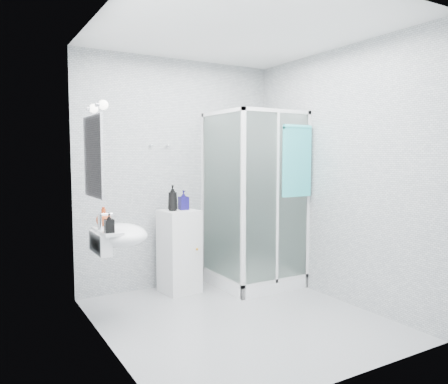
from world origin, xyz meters
TOP-DOWN VIEW (x-y plane):
  - room at (0.00, 0.00)m, footprint 2.40×2.60m
  - shower_enclosure at (0.67, 0.77)m, footprint 0.90×0.95m
  - wall_basin at (-0.99, 0.45)m, footprint 0.46×0.56m
  - mirror at (-1.19, 0.45)m, footprint 0.02×0.60m
  - vanity_lights at (-1.14, 0.45)m, footprint 0.10×0.40m
  - wall_hooks at (-0.25, 1.26)m, footprint 0.23×0.06m
  - storage_cabinet at (-0.13, 1.01)m, footprint 0.41×0.42m
  - hand_towel at (0.98, 0.36)m, footprint 0.36×0.05m
  - shampoo_bottle_a at (-0.21, 1.00)m, footprint 0.13×0.13m
  - shampoo_bottle_b at (-0.07, 1.02)m, footprint 0.10×0.10m
  - soap_dispenser_orange at (-1.06, 0.63)m, footprint 0.16×0.16m
  - soap_dispenser_black at (-1.11, 0.27)m, footprint 0.08×0.08m

SIDE VIEW (x-z plane):
  - shower_enclosure at x=0.67m, z-range -0.55..1.45m
  - storage_cabinet at x=-0.13m, z-range 0.00..0.91m
  - wall_basin at x=-0.99m, z-range 0.62..0.97m
  - soap_dispenser_black at x=-1.11m, z-range 0.86..1.03m
  - soap_dispenser_orange at x=-1.06m, z-range 0.86..1.04m
  - shampoo_bottle_b at x=-0.07m, z-range 0.91..1.12m
  - shampoo_bottle_a at x=-0.21m, z-range 0.91..1.19m
  - room at x=0.00m, z-range 0.00..2.60m
  - hand_towel at x=0.98m, z-range 1.08..1.86m
  - mirror at x=-1.19m, z-range 1.15..1.85m
  - wall_hooks at x=-0.25m, z-range 1.60..1.64m
  - vanity_lights at x=-1.14m, z-range 1.88..1.96m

